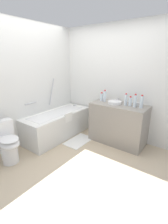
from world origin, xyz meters
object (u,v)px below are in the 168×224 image
bathtub (58,124)px  sink_basin (115,102)px  water_bottle_0 (130,101)px  water_bottle_4 (135,101)px  bath_mat (79,141)px  water_bottle_1 (142,102)px  drinking_glass_0 (137,104)px  water_bottle_5 (102,97)px  sink_faucet (118,100)px  water_bottle_2 (126,100)px  water_bottle_3 (105,96)px  toilet (7,143)px

bathtub → sink_basin: bearing=-63.9°
water_bottle_0 → water_bottle_4: 0.12m
water_bottle_4 → bath_mat: (-0.50, 1.02, -0.99)m
water_bottle_0 → bath_mat: bearing=120.7°
water_bottle_1 → water_bottle_4: bearing=97.4°
bathtub → drinking_glass_0: bathtub is taller
water_bottle_5 → sink_faucet: bearing=-70.4°
sink_faucet → water_bottle_2: bearing=-123.5°
sink_basin → water_bottle_5: (0.05, 0.35, 0.06)m
water_bottle_1 → water_bottle_2: bearing=89.9°
water_bottle_3 → toilet: bearing=155.0°
sink_basin → water_bottle_5: water_bottle_5 is taller
sink_basin → bath_mat: 1.18m
sink_faucet → bath_mat: 1.27m
toilet → bathtub: bearing=96.5°
bathtub → water_bottle_0: size_ratio=8.57×
water_bottle_1 → water_bottle_4: 0.12m
drinking_glass_0 → bath_mat: bearing=119.5°
water_bottle_5 → water_bottle_4: bearing=-93.2°
drinking_glass_0 → water_bottle_4: bearing=169.5°
water_bottle_2 → bath_mat: size_ratio=0.38×
toilet → water_bottle_0: size_ratio=3.89×
water_bottle_0 → water_bottle_1: bearing=-96.8°
water_bottle_0 → water_bottle_5: (0.00, 0.67, -0.00)m
toilet → water_bottle_1: bearing=52.5°
water_bottle_2 → bath_mat: water_bottle_2 is taller
bathtub → sink_faucet: bathtub is taller
bathtub → water_bottle_4: bearing=-70.2°
water_bottle_5 → drinking_glass_0: size_ratio=2.42×
bathtub → bath_mat: (0.08, -0.57, -0.31)m
water_bottle_3 → water_bottle_5: size_ratio=1.33×
sink_faucet → water_bottle_2: (-0.15, -0.23, 0.08)m
sink_basin → bath_mat: (-0.49, 0.59, -0.89)m
sink_faucet → toilet: bearing=150.4°
toilet → sink_faucet: bearing=65.3°
water_bottle_4 → water_bottle_2: bearing=85.4°
bathtub → sink_basin: (0.57, -1.17, 0.58)m
sink_basin → sink_faucet: sink_faucet is taller
drinking_glass_0 → water_bottle_5: bearing=93.4°
water_bottle_3 → water_bottle_5: (0.01, 0.09, -0.03)m
toilet → drinking_glass_0: size_ratio=9.44×
water_bottle_1 → toilet: bearing=137.6°
water_bottle_2 → water_bottle_3: size_ratio=0.96×
water_bottle_3 → bath_mat: 1.16m
sink_faucet → water_bottle_4: bearing=-111.5°
water_bottle_0 → drinking_glass_0: (0.05, -0.13, -0.05)m
bath_mat → water_bottle_0: bearing=-59.3°
water_bottle_1 → bath_mat: water_bottle_1 is taller
toilet → water_bottle_3: water_bottle_3 is taller
toilet → sink_basin: 2.21m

